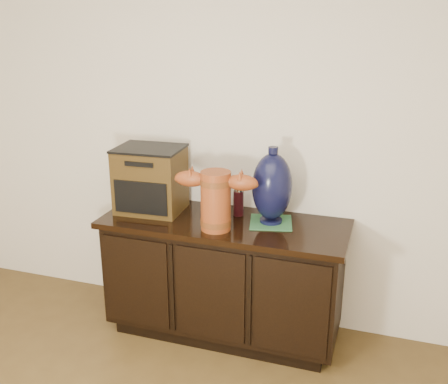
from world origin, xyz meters
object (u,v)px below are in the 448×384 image
(sideboard, at_px, (224,277))
(lamp_base, at_px, (272,187))
(terracotta_vessel, at_px, (216,197))
(tv_radio, at_px, (150,179))
(spray_can, at_px, (238,201))

(sideboard, bearing_deg, lamp_base, 12.40)
(sideboard, xyz_separation_m, terracotta_vessel, (-0.01, -0.13, 0.56))
(tv_radio, height_order, lamp_base, lamp_base)
(terracotta_vessel, xyz_separation_m, tv_radio, (-0.48, 0.16, 0.01))
(tv_radio, bearing_deg, sideboard, -7.24)
(tv_radio, bearing_deg, terracotta_vessel, -21.80)
(tv_radio, xyz_separation_m, spray_can, (0.54, 0.08, -0.11))
(sideboard, distance_m, spray_can, 0.48)
(tv_radio, bearing_deg, spray_can, 5.83)
(spray_can, bearing_deg, terracotta_vessel, -103.40)
(lamp_base, bearing_deg, terracotta_vessel, -145.97)
(terracotta_vessel, bearing_deg, tv_radio, 156.78)
(terracotta_vessel, distance_m, lamp_base, 0.33)
(spray_can, bearing_deg, tv_radio, -171.18)
(sideboard, distance_m, terracotta_vessel, 0.57)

